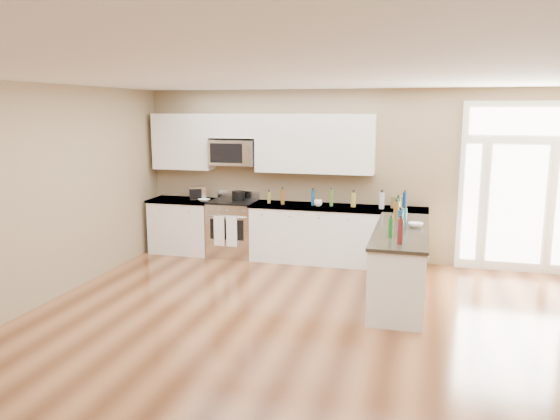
% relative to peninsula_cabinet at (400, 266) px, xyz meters
% --- Properties ---
extents(ground, '(8.00, 8.00, 0.00)m').
position_rel_peninsula_cabinet_xyz_m(ground, '(-0.93, -2.24, -0.43)').
color(ground, '#562E18').
extents(room_shell, '(8.00, 8.00, 8.00)m').
position_rel_peninsula_cabinet_xyz_m(room_shell, '(-0.93, -2.24, 1.27)').
color(room_shell, '#907B5B').
rests_on(room_shell, ground).
extents(back_cabinet_left, '(1.10, 0.66, 0.94)m').
position_rel_peninsula_cabinet_xyz_m(back_cabinet_left, '(-3.80, 1.45, 0.00)').
color(back_cabinet_left, white).
rests_on(back_cabinet_left, ground).
extents(back_cabinet_right, '(2.85, 0.66, 0.94)m').
position_rel_peninsula_cabinet_xyz_m(back_cabinet_right, '(-1.08, 1.45, 0.00)').
color(back_cabinet_right, white).
rests_on(back_cabinet_right, ground).
extents(peninsula_cabinet, '(0.69, 2.32, 0.94)m').
position_rel_peninsula_cabinet_xyz_m(peninsula_cabinet, '(0.00, 0.00, 0.00)').
color(peninsula_cabinet, white).
rests_on(peninsula_cabinet, ground).
extents(upper_cabinet_left, '(1.04, 0.33, 0.95)m').
position_rel_peninsula_cabinet_xyz_m(upper_cabinet_left, '(-3.81, 1.59, 1.49)').
color(upper_cabinet_left, white).
rests_on(upper_cabinet_left, room_shell).
extents(upper_cabinet_right, '(1.94, 0.33, 0.95)m').
position_rel_peninsula_cabinet_xyz_m(upper_cabinet_right, '(-1.50, 1.59, 1.49)').
color(upper_cabinet_right, white).
rests_on(upper_cabinet_right, room_shell).
extents(upper_cabinet_short, '(0.82, 0.33, 0.40)m').
position_rel_peninsula_cabinet_xyz_m(upper_cabinet_short, '(-2.88, 1.59, 1.77)').
color(upper_cabinet_short, white).
rests_on(upper_cabinet_short, room_shell).
extents(microwave, '(0.78, 0.41, 0.42)m').
position_rel_peninsula_cabinet_xyz_m(microwave, '(-2.88, 1.56, 1.33)').
color(microwave, silver).
rests_on(microwave, room_shell).
extents(entry_door, '(1.70, 0.10, 2.60)m').
position_rel_peninsula_cabinet_xyz_m(entry_door, '(1.62, 1.71, 0.87)').
color(entry_door, white).
rests_on(entry_door, ground).
extents(kitchen_range, '(0.77, 0.69, 1.08)m').
position_rel_peninsula_cabinet_xyz_m(kitchen_range, '(-2.86, 1.45, 0.04)').
color(kitchen_range, silver).
rests_on(kitchen_range, ground).
extents(stockpot, '(0.29, 0.29, 0.17)m').
position_rel_peninsula_cabinet_xyz_m(stockpot, '(-2.79, 1.55, 0.60)').
color(stockpot, black).
rests_on(stockpot, kitchen_range).
extents(toaster_oven, '(0.33, 0.30, 0.23)m').
position_rel_peninsula_cabinet_xyz_m(toaster_oven, '(-3.51, 1.49, 0.62)').
color(toaster_oven, silver).
rests_on(toaster_oven, back_cabinet_left).
extents(cardboard_box, '(0.24, 0.19, 0.18)m').
position_rel_peninsula_cabinet_xyz_m(cardboard_box, '(-0.12, 1.56, 0.60)').
color(cardboard_box, brown).
rests_on(cardboard_box, back_cabinet_right).
extents(bowl_left, '(0.24, 0.24, 0.05)m').
position_rel_peninsula_cabinet_xyz_m(bowl_left, '(-3.33, 1.31, 0.53)').
color(bowl_left, white).
rests_on(bowl_left, back_cabinet_left).
extents(bowl_peninsula, '(0.24, 0.24, 0.06)m').
position_rel_peninsula_cabinet_xyz_m(bowl_peninsula, '(0.17, 0.15, 0.54)').
color(bowl_peninsula, white).
rests_on(bowl_peninsula, peninsula_cabinet).
extents(cup_counter, '(0.16, 0.16, 0.10)m').
position_rel_peninsula_cabinet_xyz_m(cup_counter, '(-1.38, 1.36, 0.56)').
color(cup_counter, white).
rests_on(cup_counter, back_cabinet_right).
extents(counter_bottles, '(2.31, 2.38, 0.30)m').
position_rel_peninsula_cabinet_xyz_m(counter_bottles, '(-0.48, 0.69, 0.64)').
color(counter_bottles, '#19591E').
rests_on(counter_bottles, back_cabinet_right).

